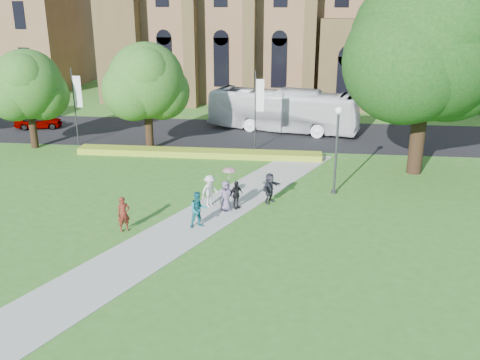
# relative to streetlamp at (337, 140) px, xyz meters

# --- Properties ---
(ground) EXTENTS (160.00, 160.00, 0.00)m
(ground) POSITION_rel_streetlamp_xyz_m (-7.50, -6.50, -3.30)
(ground) COLOR #356B20
(ground) RESTS_ON ground
(road) EXTENTS (160.00, 10.00, 0.02)m
(road) POSITION_rel_streetlamp_xyz_m (-7.50, 13.50, -3.29)
(road) COLOR black
(road) RESTS_ON ground
(footpath) EXTENTS (15.58, 28.54, 0.04)m
(footpath) POSITION_rel_streetlamp_xyz_m (-7.50, -5.50, -3.28)
(footpath) COLOR #B2B2A8
(footpath) RESTS_ON ground
(flower_hedge) EXTENTS (18.00, 1.40, 0.45)m
(flower_hedge) POSITION_rel_streetlamp_xyz_m (-9.50, 6.70, -3.07)
(flower_hedge) COLOR gold
(flower_hedge) RESTS_ON ground
(streetlamp) EXTENTS (0.44, 0.44, 5.24)m
(streetlamp) POSITION_rel_streetlamp_xyz_m (0.00, 0.00, 0.00)
(streetlamp) COLOR #38383D
(streetlamp) RESTS_ON ground
(large_tree) EXTENTS (9.60, 9.60, 13.20)m
(large_tree) POSITION_rel_streetlamp_xyz_m (5.50, 4.50, 5.07)
(large_tree) COLOR #332114
(large_tree) RESTS_ON ground
(street_tree_0) EXTENTS (5.20, 5.20, 7.50)m
(street_tree_0) POSITION_rel_streetlamp_xyz_m (-22.50, 7.50, 1.58)
(street_tree_0) COLOR #332114
(street_tree_0) RESTS_ON ground
(street_tree_1) EXTENTS (5.60, 5.60, 8.05)m
(street_tree_1) POSITION_rel_streetlamp_xyz_m (-13.50, 8.00, 1.93)
(street_tree_1) COLOR #332114
(street_tree_1) RESTS_ON ground
(banner_pole_0) EXTENTS (0.70, 0.10, 6.00)m
(banner_pole_0) POSITION_rel_streetlamp_xyz_m (-5.39, 8.70, 0.09)
(banner_pole_0) COLOR #38383D
(banner_pole_0) RESTS_ON ground
(banner_pole_1) EXTENTS (0.70, 0.10, 6.00)m
(banner_pole_1) POSITION_rel_streetlamp_xyz_m (-19.39, 8.70, 0.09)
(banner_pole_1) COLOR #38383D
(banner_pole_1) RESTS_ON ground
(tour_coach) EXTENTS (13.26, 6.21, 3.60)m
(tour_coach) POSITION_rel_streetlamp_xyz_m (-3.66, 14.95, -1.48)
(tour_coach) COLOR silver
(tour_coach) RESTS_ON road
(car_0) EXTENTS (4.22, 2.53, 1.35)m
(car_0) POSITION_rel_streetlamp_xyz_m (-25.09, 13.43, -2.60)
(car_0) COLOR gray
(car_0) RESTS_ON road
(pedestrian_0) EXTENTS (0.77, 0.72, 1.77)m
(pedestrian_0) POSITION_rel_streetlamp_xyz_m (-10.76, -6.66, -2.37)
(pedestrian_0) COLOR #5D1D15
(pedestrian_0) RESTS_ON footpath
(pedestrian_1) EXTENTS (1.15, 1.07, 1.90)m
(pedestrian_1) POSITION_rel_streetlamp_xyz_m (-7.12, -5.84, -2.31)
(pedestrian_1) COLOR #166370
(pedestrian_1) RESTS_ON footpath
(pedestrian_2) EXTENTS (1.27, 1.33, 1.82)m
(pedestrian_2) POSITION_rel_streetlamp_xyz_m (-7.01, -2.98, -2.35)
(pedestrian_2) COLOR #BABABA
(pedestrian_2) RESTS_ON footpath
(pedestrian_3) EXTENTS (0.93, 0.94, 1.59)m
(pedestrian_3) POSITION_rel_streetlamp_xyz_m (-5.52, -3.13, -2.46)
(pedestrian_3) COLOR black
(pedestrian_3) RESTS_ON footpath
(pedestrian_4) EXTENTS (0.99, 0.93, 1.70)m
(pedestrian_4) POSITION_rel_streetlamp_xyz_m (-6.04, -3.50, -2.41)
(pedestrian_4) COLOR slate
(pedestrian_4) RESTS_ON footpath
(pedestrian_5) EXTENTS (1.26, 1.66, 1.75)m
(pedestrian_5) POSITION_rel_streetlamp_xyz_m (-3.74, -2.03, -2.38)
(pedestrian_5) COLOR #292830
(pedestrian_5) RESTS_ON footpath
(parasol) EXTENTS (0.81, 0.81, 0.65)m
(parasol) POSITION_rel_streetlamp_xyz_m (-5.86, -3.40, -1.23)
(parasol) COLOR #EFACA9
(parasol) RESTS_ON pedestrian_4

